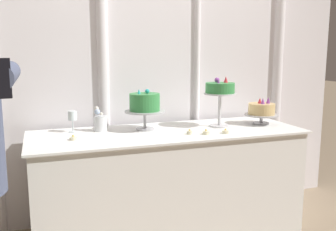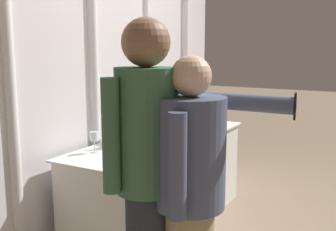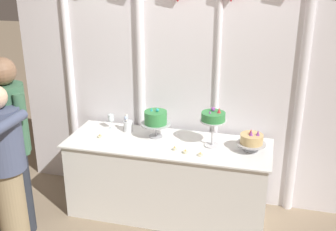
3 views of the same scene
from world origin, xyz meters
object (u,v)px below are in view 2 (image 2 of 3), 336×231
tealight_far_right (202,131)px  cake_display_leftmost (143,117)px  guest_girl_blue_dress (191,196)px  tealight_near_left (184,136)px  wine_glass (94,137)px  tealight_far_left (120,156)px  cake_display_rightmost (200,112)px  tealight_near_right (193,134)px  flower_vase (113,139)px  cake_table (163,182)px  cake_display_center (183,100)px  guest_man_pink_jacket (147,170)px

tealight_far_right → cake_display_leftmost: bearing=148.9°
guest_girl_blue_dress → tealight_near_left: bearing=28.5°
wine_glass → tealight_far_left: 0.27m
cake_display_leftmost → guest_girl_blue_dress: bearing=-137.7°
guest_girl_blue_dress → cake_display_rightmost: bearing=23.6°
cake_display_rightmost → tealight_far_left: cake_display_rightmost is taller
tealight_far_left → tealight_near_left: size_ratio=1.24×
cake_display_rightmost → tealight_near_right: cake_display_rightmost is taller
flower_vase → guest_girl_blue_dress: (-0.73, -1.03, -0.03)m
tealight_far_right → guest_girl_blue_dress: guest_girl_blue_dress is taller
wine_glass → tealight_far_right: bearing=-21.4°
wine_glass → cake_table: bearing=-16.6°
cake_display_center → tealight_near_right: 0.40m
cake_display_rightmost → flower_vase: 1.27m
cake_display_leftmost → tealight_far_left: (-0.54, -0.16, -0.18)m
tealight_near_left → cake_table: bearing=126.0°
cake_display_leftmost → tealight_far_left: cake_display_leftmost is taller
guest_girl_blue_dress → guest_man_pink_jacket: guest_man_pink_jacket is taller
wine_glass → tealight_far_left: bearing=-95.0°
cake_table → cake_display_center: bearing=4.7°
flower_vase → guest_man_pink_jacket: 1.14m
cake_display_leftmost → guest_girl_blue_dress: size_ratio=0.20×
cake_table → flower_vase: bearing=159.7°
wine_glass → flower_vase: bearing=-7.2°
cake_table → cake_display_leftmost: cake_display_leftmost is taller
wine_glass → guest_girl_blue_dress: size_ratio=0.10×
cake_display_center → guest_girl_blue_dress: bearing=-151.4°
cake_table → tealight_far_right: tealight_far_right is taller
cake_table → cake_display_rightmost: cake_display_rightmost is taller
tealight_near_left → guest_girl_blue_dress: size_ratio=0.03×
tealight_near_right → cake_display_rightmost: bearing=19.0°
tealight_far_right → guest_girl_blue_dress: (-1.56, -0.65, 0.03)m
tealight_near_right → cake_display_leftmost: bearing=141.8°
cake_display_rightmost → tealight_far_left: (-1.48, -0.07, -0.10)m
cake_table → cake_display_leftmost: (-0.15, 0.10, 0.59)m
cake_display_center → tealight_near_right: bearing=-134.3°
cake_table → tealight_near_right: 0.50m
tealight_far_left → guest_girl_blue_dress: bearing=-122.8°
guest_girl_blue_dress → cake_display_leftmost: bearing=42.3°
cake_display_center → wine_glass: bearing=171.5°
tealight_near_left → tealight_far_right: (0.25, -0.06, -0.00)m
cake_display_center → cake_display_rightmost: (0.36, -0.02, -0.16)m
cake_display_rightmost → guest_man_pink_jacket: (-2.06, -0.65, 0.04)m
cake_display_center → tealight_near_left: bearing=-150.8°
wine_glass → tealight_far_right: (1.02, -0.40, -0.10)m
tealight_far_right → guest_man_pink_jacket: (-1.62, -0.44, 0.15)m
cake_display_center → cake_display_rightmost: cake_display_center is taller
cake_display_rightmost → guest_girl_blue_dress: bearing=-156.4°
cake_display_center → tealight_far_left: cake_display_center is taller
cake_display_rightmost → flower_vase: cake_display_rightmost is taller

